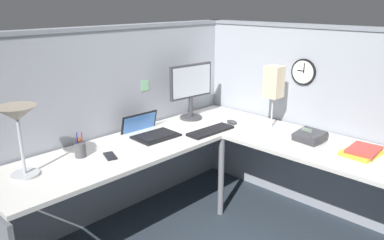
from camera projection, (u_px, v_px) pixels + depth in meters
name	position (u px, v px, depth m)	size (l,w,h in m)	color
ground_plane	(223.00, 228.00, 3.10)	(6.80, 6.80, 0.00)	#2D3842
cubicle_wall_back	(117.00, 122.00, 3.19)	(2.57, 0.12, 1.58)	#999EA8
cubicle_wall_right	(313.00, 119.00, 3.29)	(0.12, 2.37, 1.58)	#999EA8
desk	(217.00, 163.00, 2.78)	(2.35, 2.15, 0.73)	silver
monitor	(191.00, 87.00, 3.42)	(0.46, 0.20, 0.50)	#38383D
laptop	(149.00, 131.00, 3.09)	(0.36, 0.39, 0.22)	black
keyboard	(211.00, 131.00, 3.14)	(0.43, 0.14, 0.02)	black
computer_mouse	(232.00, 122.00, 3.35)	(0.06, 0.10, 0.03)	#38383D
desk_lamp_dome	(17.00, 119.00, 2.26)	(0.24, 0.24, 0.44)	#B7BABF
pen_cup	(80.00, 150.00, 2.64)	(0.08, 0.08, 0.18)	#4C4C51
cell_phone	(110.00, 156.00, 2.65)	(0.07, 0.14, 0.01)	black
office_phone	(310.00, 137.00, 2.93)	(0.21, 0.23, 0.11)	#38383D
book_stack	(362.00, 151.00, 2.69)	(0.30, 0.23, 0.04)	yellow
desk_lamp_paper	(274.00, 84.00, 3.13)	(0.13, 0.13, 0.53)	#B7BABF
wall_clock	(304.00, 72.00, 3.20)	(0.04, 0.22, 0.22)	black
pinned_note_leftmost	(145.00, 86.00, 3.26)	(0.08, 0.00, 0.09)	#8CCC99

